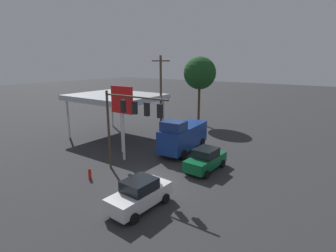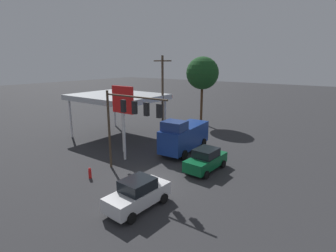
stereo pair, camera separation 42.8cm
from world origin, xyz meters
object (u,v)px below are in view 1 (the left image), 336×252
Objects in this scene: sedan_far at (206,159)px; street_tree at (200,73)px; utility_pole at (161,96)px; price_sign at (122,105)px; sedan_waiting at (140,194)px; delivery_truck at (183,136)px; traffic_signal_assembly at (130,114)px; fire_hydrant at (90,174)px.

street_tree reaches higher than sedan_far.
utility_pole is 1.40× the size of price_sign.
street_tree is at bearing -157.12° from sedan_waiting.
sedan_waiting is 0.65× the size of delivery_truck.
utility_pole is (4.05, -9.52, 0.07)m from traffic_signal_assembly.
delivery_truck is at bearing -104.73° from fire_hydrant.
street_tree is (4.38, -19.41, 2.32)m from traffic_signal_assembly.
street_tree is (8.27, -22.90, 6.43)m from sedan_waiting.
delivery_truck is at bearing 111.47° from street_tree.
price_sign is (-1.19, 7.47, 0.09)m from utility_pole.
sedan_waiting is at bearing 138.10° from traffic_signal_assembly.
sedan_far is 5.09× the size of fire_hydrant.
fire_hydrant is (-2.26, 21.98, -6.95)m from street_tree.
sedan_waiting is at bearing 109.85° from street_tree.
traffic_signal_assembly is at bearing 144.43° from price_sign.
traffic_signal_assembly is at bearing -129.55° from fire_hydrant.
utility_pole is at bearing 91.87° from street_tree.
price_sign is 7.04m from delivery_truck.
traffic_signal_assembly is 6.65m from sedan_waiting.
utility_pole reaches higher than traffic_signal_assembly.
sedan_far is at bearing 50.33° from delivery_truck.
price_sign is at bearing -80.84° from fire_hydrant.
price_sign is 7.85× the size of fire_hydrant.
utility_pole is 13.11m from fire_hydrant.
price_sign reaches higher than sedan_waiting.
price_sign is 0.99× the size of delivery_truck.
traffic_signal_assembly is at bearing 113.07° from utility_pole.
fire_hydrant is (2.12, 2.56, -4.63)m from traffic_signal_assembly.
utility_pole is 2.16× the size of sedan_waiting.
sedan_waiting is (-7.95, 13.01, -4.18)m from utility_pole.
utility_pole is 15.81m from sedan_waiting.
street_tree is at bearing -85.01° from price_sign.
street_tree is at bearing -88.13° from utility_pole.
fire_hydrant is at bearing 95.87° from street_tree.
utility_pole is 10.15m from street_tree.
traffic_signal_assembly is 1.50× the size of sedan_waiting.
sedan_far is at bearing 178.27° from sedan_waiting.
sedan_waiting reaches higher than fire_hydrant.
delivery_truck is at bearing -122.57° from sedan_far.
sedan_far is at bearing -134.25° from fire_hydrant.
traffic_signal_assembly is 0.69× the size of utility_pole.
delivery_truck is at bearing -93.51° from traffic_signal_assembly.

